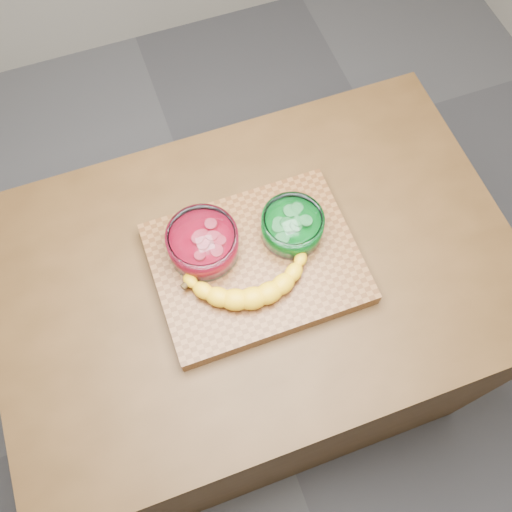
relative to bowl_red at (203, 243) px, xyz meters
name	(u,v)px	position (x,y,z in m)	size (l,w,h in m)	color
ground	(256,366)	(0.10, -0.06, -0.98)	(3.50, 3.50, 0.00)	#58585C
counter	(256,328)	(0.10, -0.06, -0.53)	(1.20, 0.80, 0.90)	#4A2F16
cutting_board	(256,264)	(0.10, -0.06, -0.06)	(0.45, 0.35, 0.04)	brown
bowl_red	(203,243)	(0.00, 0.00, 0.00)	(0.16, 0.16, 0.07)	white
bowl_green	(292,226)	(0.20, -0.02, 0.00)	(0.14, 0.14, 0.06)	white
banana	(250,280)	(0.07, -0.11, -0.01)	(0.31, 0.15, 0.04)	yellow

